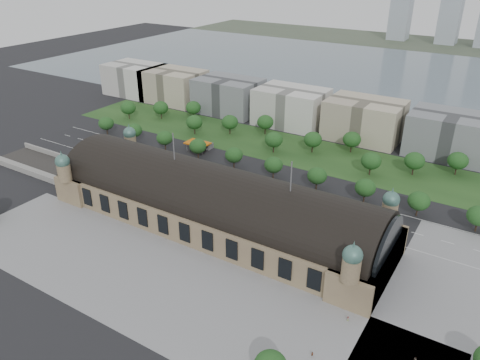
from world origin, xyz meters
The scene contains 59 objects.
ground centered at (0.00, 0.00, 0.00)m, with size 900.00×900.00×0.00m, color black.
station centered at (0.00, 0.00, 10.28)m, with size 150.00×48.40×44.30m.
track_cutting centered at (-110.00, -2.21, 0.70)m, with size 70.00×24.00×3.10m.
plaza_south centered at (10.00, -44.00, 0.00)m, with size 190.00×48.00×0.12m, color gray.
plaza_east centered at (103.00, 0.00, 0.00)m, with size 56.00×100.00×0.12m, color gray.
road_slab centered at (-20.00, 38.00, 0.00)m, with size 260.00×26.00×0.10m, color black.
grass_belt centered at (-15.00, 93.00, 0.00)m, with size 300.00×45.00×0.10m, color #21451B.
petrol_station centered at (-53.91, 65.28, 2.95)m, with size 14.00×13.00×5.05m.
lake centered at (0.00, 298.00, 0.00)m, with size 700.00×320.00×0.08m, color slate.
far_shore centered at (0.00, 498.00, 0.00)m, with size 700.00×120.00×0.14m, color #44513D.
far_tower_left centered at (-60.00, 508.00, 40.00)m, with size 24.00×24.00×80.00m, color #9EA8B2.
far_tower_mid centered at (0.00, 508.00, 42.50)m, with size 24.00×24.00×85.00m, color #9EA8B2.
office_0 centered at (-170.00, 133.00, 12.00)m, with size 45.00×32.00×24.00m, color silver.
office_1 centered at (-130.00, 133.00, 12.00)m, with size 45.00×32.00×24.00m, color #BCB094.
office_2 centered at (-80.00, 133.00, 12.00)m, with size 45.00×32.00×24.00m, color gray.
office_3 centered at (-30.00, 133.00, 12.00)m, with size 45.00×32.00×24.00m, color silver.
office_4 centered at (20.00, 133.00, 12.00)m, with size 45.00×32.00×24.00m, color #BCB094.
office_5 centered at (70.00, 133.00, 12.00)m, with size 45.00×32.00×24.00m, color gray.
tree_row_0 centered at (-120.00, 53.00, 7.43)m, with size 9.60×9.60×11.52m.
tree_row_1 centered at (-96.00, 53.00, 7.43)m, with size 9.60×9.60×11.52m.
tree_row_2 centered at (-72.00, 53.00, 7.43)m, with size 9.60×9.60×11.52m.
tree_row_3 centered at (-48.00, 53.00, 7.43)m, with size 9.60×9.60×11.52m.
tree_row_4 centered at (-24.00, 53.00, 7.43)m, with size 9.60×9.60×11.52m.
tree_row_5 centered at (0.00, 53.00, 7.43)m, with size 9.60×9.60×11.52m.
tree_row_6 centered at (24.00, 53.00, 7.43)m, with size 9.60×9.60×11.52m.
tree_row_7 centered at (48.00, 53.00, 7.43)m, with size 9.60×9.60×11.52m.
tree_row_8 centered at (72.00, 53.00, 7.43)m, with size 9.60×9.60×11.52m.
tree_row_9 centered at (96.00, 53.00, 7.43)m, with size 9.60×9.60×11.52m.
tree_belt_0 centered at (-130.00, 83.00, 8.05)m, with size 10.40×10.40×12.48m.
tree_belt_1 centered at (-111.00, 95.00, 8.05)m, with size 10.40×10.40×12.48m.
tree_belt_2 centered at (-92.00, 107.00, 8.05)m, with size 10.40×10.40×12.48m.
tree_belt_3 centered at (-73.00, 83.00, 8.05)m, with size 10.40×10.40×12.48m.
tree_belt_4 centered at (-54.00, 95.00, 8.05)m, with size 10.40×10.40×12.48m.
tree_belt_5 centered at (-35.00, 107.00, 8.05)m, with size 10.40×10.40×12.48m.
tree_belt_6 centered at (-16.00, 83.00, 8.05)m, with size 10.40×10.40×12.48m.
tree_belt_7 centered at (3.00, 95.00, 8.05)m, with size 10.40×10.40×12.48m.
tree_belt_8 centered at (22.00, 107.00, 8.05)m, with size 10.40×10.40×12.48m.
tree_belt_9 centered at (41.00, 83.00, 8.05)m, with size 10.40×10.40×12.48m.
tree_belt_10 centered at (60.00, 95.00, 8.05)m, with size 10.40×10.40×12.48m.
tree_belt_11 centered at (79.00, 107.00, 8.05)m, with size 10.40×10.40×12.48m.
traffic_car_0 centered at (-93.26, 31.87, 0.69)m, with size 1.62×4.03×1.37m, color silver.
traffic_car_1 centered at (-72.72, 44.97, 0.65)m, with size 1.37×3.93×1.30m, color gray.
traffic_car_2 centered at (-61.60, 37.17, 0.76)m, with size 2.51×5.45×1.51m, color black.
traffic_car_3 centered at (-43.95, 39.97, 0.70)m, with size 1.95×4.79×1.39m, color maroon.
traffic_car_4 centered at (-8.59, 33.69, 0.79)m, with size 1.87×4.64×1.58m, color #1A2848.
traffic_car_6 centered at (63.94, 31.38, 0.80)m, with size 2.64×5.72×1.59m, color silver.
parked_car_0 centered at (-71.65, 21.93, 0.71)m, with size 1.51×4.33×1.43m, color black.
parked_car_1 centered at (-64.30, 23.38, 0.70)m, with size 2.32×5.04×1.40m, color maroon.
parked_car_2 centered at (-55.84, 21.93, 0.75)m, with size 2.11×5.18×1.50m, color #181D44.
parked_car_3 centered at (-64.29, 21.72, 0.72)m, with size 1.70×4.23×1.44m, color #5A5F62.
parked_car_4 centered at (-46.04, 21.93, 0.81)m, with size 1.72×4.94×1.63m, color #BDBDBF.
parked_car_5 centered at (-24.16, 21.00, 0.75)m, with size 2.48×5.38×1.50m, color #95979D.
parked_car_6 centered at (-29.04, 21.00, 0.76)m, with size 2.14×5.25×1.52m, color black.
bus_west centered at (-0.45, 28.32, 1.87)m, with size 3.15×13.45×3.75m, color #B11C33.
bus_mid centered at (17.58, 27.00, 1.73)m, with size 2.90×12.40×3.45m, color beige.
bus_east centered at (16.45, 27.00, 1.69)m, with size 2.84×12.15×3.38m, color #B9B7AB.
pedestrian_0 centered at (69.45, -25.87, 0.88)m, with size 0.86×0.49×1.75m, color gray.
pedestrian_1 centered at (65.84, -45.13, 0.84)m, with size 0.61×0.40×1.67m, color gray.
pedestrian_2 centered at (91.65, -31.48, 0.97)m, with size 0.94×0.54×1.94m, color gray.
Camera 1 is at (100.49, -140.04, 105.75)m, focal length 35.00 mm.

